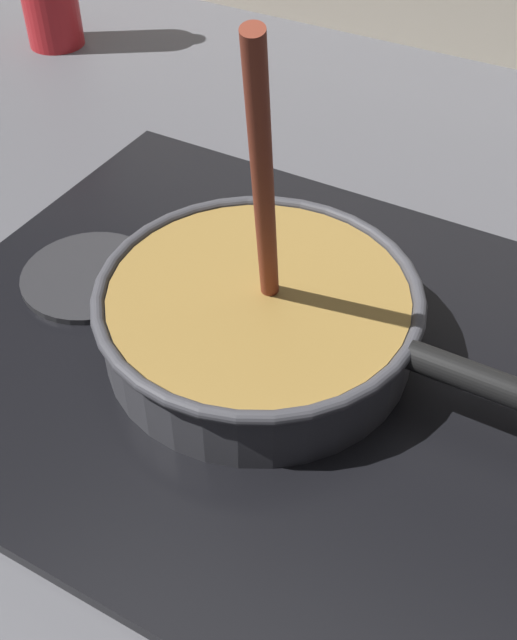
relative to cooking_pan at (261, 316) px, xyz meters
name	(u,v)px	position (x,y,z in m)	size (l,w,h in m)	color
ground	(89,475)	(-0.06, -0.15, -0.07)	(2.40, 1.60, 0.04)	#4C4C51
hob_plate	(258,350)	(0.00, 0.00, -0.04)	(0.56, 0.48, 0.01)	black
burner_ring	(259,341)	(0.00, 0.00, -0.03)	(0.16, 0.16, 0.01)	#592D0C
spare_burner	(90,276)	(-0.17, 0.00, -0.03)	(0.12, 0.12, 0.01)	#262628
cooking_pan	(261,316)	(0.00, 0.00, 0.00)	(0.41, 0.26, 0.29)	#38383D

